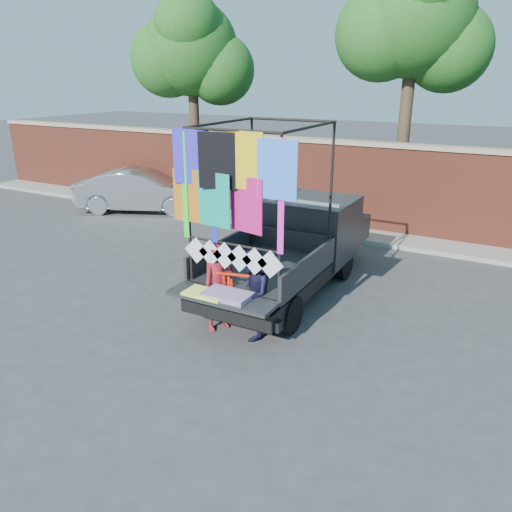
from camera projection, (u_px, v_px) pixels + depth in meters
The scene contains 10 objects.
ground at pixel (232, 323), 9.29m from camera, with size 90.00×90.00×0.00m, color #38383A.
brick_wall at pixel (355, 185), 14.62m from camera, with size 30.00×0.45×2.61m.
curb at pixel (344, 233), 14.48m from camera, with size 30.00×1.20×0.12m, color gray.
tree_left at pixel (191, 52), 17.18m from camera, with size 4.20×3.30×7.05m.
tree_mid at pixel (414, 23), 13.61m from camera, with size 4.20×3.30×7.73m.
pickup_truck at pixel (299, 243), 10.90m from camera, with size 2.26×5.67×3.57m.
sedan at pixel (142, 191), 16.81m from camera, with size 1.50×4.29×1.42m, color #B8B9C0.
woman at pixel (219, 287), 8.86m from camera, with size 0.59×0.39×1.62m, color maroon.
man at pixel (252, 294), 8.54m from camera, with size 0.79×0.62×1.62m, color black.
streamer_bundle at pixel (230, 283), 8.69m from camera, with size 0.83×0.23×0.59m.
Camera 1 is at (4.38, -7.09, 4.33)m, focal length 35.00 mm.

